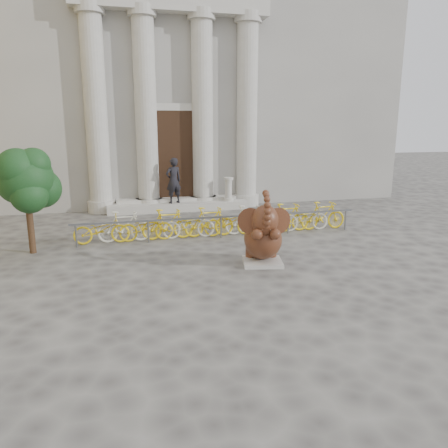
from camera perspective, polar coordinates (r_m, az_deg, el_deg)
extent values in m
plane|color=#474442|center=(10.21, 1.95, -8.11)|extent=(80.00, 80.00, 0.00)
cube|color=gray|center=(24.39, -8.40, 18.37)|extent=(22.00, 10.00, 12.00)
cube|color=#A8A59E|center=(19.69, -6.83, 26.82)|extent=(8.00, 1.00, 0.80)
cube|color=black|center=(19.29, -6.39, 8.86)|extent=(2.40, 0.16, 4.00)
cylinder|color=#A8A59E|center=(18.94, -16.37, 13.50)|extent=(0.90, 0.90, 8.00)
cylinder|color=#A8A59E|center=(18.99, -10.16, 13.81)|extent=(0.90, 0.90, 8.00)
cylinder|color=#A8A59E|center=(19.33, -2.83, 13.97)|extent=(0.90, 0.90, 8.00)
cylinder|color=#A8A59E|center=(19.83, 3.01, 13.95)|extent=(0.90, 0.90, 8.00)
cube|color=#A8A59E|center=(19.05, -6.00, 2.38)|extent=(6.00, 1.20, 0.36)
cube|color=#A8A59E|center=(11.77, 5.04, -4.97)|extent=(1.20, 1.12, 0.10)
ellipsoid|color=black|center=(11.88, 4.95, -3.00)|extent=(1.02, 0.99, 0.65)
ellipsoid|color=black|center=(11.61, 5.09, -1.92)|extent=(1.22, 1.41, 1.06)
cylinder|color=black|center=(12.03, 3.55, -3.63)|extent=(0.37, 0.37, 0.27)
cylinder|color=black|center=(12.09, 6.16, -3.60)|extent=(0.37, 0.37, 0.27)
cylinder|color=black|center=(11.14, 4.21, -1.45)|extent=(0.37, 0.65, 0.41)
cylinder|color=black|center=(11.19, 6.51, -1.43)|extent=(0.37, 0.65, 0.41)
ellipsoid|color=black|center=(11.12, 5.38, 0.45)|extent=(0.82, 0.79, 0.82)
cylinder|color=black|center=(11.21, 3.53, 0.37)|extent=(0.63, 0.40, 0.70)
cylinder|color=black|center=(11.29, 7.05, 0.39)|extent=(0.70, 0.12, 0.70)
cone|color=beige|center=(10.94, 4.85, -0.63)|extent=(0.08, 0.24, 0.11)
cone|color=beige|center=(10.97, 6.13, -0.61)|extent=(0.17, 0.24, 0.11)
cube|color=slate|center=(14.21, -0.39, 0.93)|extent=(9.45, 0.06, 0.06)
cylinder|color=slate|center=(13.94, -18.75, -1.49)|extent=(0.06, 0.06, 0.70)
cylinder|color=slate|center=(13.93, -9.86, -0.99)|extent=(0.06, 0.06, 0.70)
cylinder|color=slate|center=(14.29, -0.39, -0.44)|extent=(0.06, 0.06, 0.70)
cylinder|color=slate|center=(15.02, 8.39, 0.09)|extent=(0.06, 0.06, 0.70)
cylinder|color=slate|center=(15.97, 15.56, 0.52)|extent=(0.06, 0.06, 0.70)
imported|color=yellow|center=(14.11, -15.71, -0.49)|extent=(1.70, 0.50, 1.00)
imported|color=beige|center=(14.10, -12.93, -0.33)|extent=(1.66, 0.47, 1.00)
imported|color=yellow|center=(14.13, -10.14, -0.17)|extent=(1.70, 0.50, 1.00)
imported|color=yellow|center=(14.19, -7.38, -0.02)|extent=(1.66, 0.47, 1.00)
imported|color=beige|center=(14.29, -4.64, 0.14)|extent=(1.70, 0.50, 1.00)
imported|color=yellow|center=(14.42, -1.95, 0.29)|extent=(1.66, 0.47, 1.00)
imported|color=yellow|center=(14.58, 0.69, 0.44)|extent=(1.70, 0.50, 1.00)
imported|color=beige|center=(14.77, 3.26, 0.58)|extent=(1.66, 0.47, 1.00)
imported|color=yellow|center=(14.99, 5.77, 0.72)|extent=(1.70, 0.50, 1.00)
imported|color=yellow|center=(15.23, 8.20, 0.85)|extent=(1.66, 0.47, 1.00)
imported|color=beige|center=(15.50, 10.55, 0.98)|extent=(1.70, 0.50, 1.00)
imported|color=yellow|center=(15.80, 12.81, 1.10)|extent=(1.66, 0.47, 1.00)
cylinder|color=#332114|center=(13.67, -23.99, 0.26)|extent=(0.18, 0.18, 1.85)
sphere|color=black|center=(13.48, -24.48, 5.37)|extent=(1.54, 1.54, 1.54)
sphere|color=black|center=(13.66, -22.73, 4.31)|extent=(1.13, 1.13, 1.13)
sphere|color=black|center=(13.81, -25.48, 4.57)|extent=(1.03, 1.03, 1.03)
sphere|color=black|center=(13.21, -24.09, 3.48)|extent=(1.03, 1.03, 1.03)
sphere|color=black|center=(13.27, -25.40, 6.53)|extent=(1.13, 1.13, 1.13)
sphere|color=black|center=(13.29, -23.62, 7.15)|extent=(0.92, 0.92, 0.92)
imported|color=black|center=(18.58, -6.61, 5.65)|extent=(0.81, 0.67, 1.92)
cylinder|color=#A8A59E|center=(19.15, 0.59, 3.25)|extent=(0.42, 0.42, 0.13)
cylinder|color=#A8A59E|center=(19.08, 0.59, 4.45)|extent=(0.29, 0.29, 0.94)
cylinder|color=#A8A59E|center=(19.02, 0.59, 5.95)|extent=(0.42, 0.42, 0.10)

